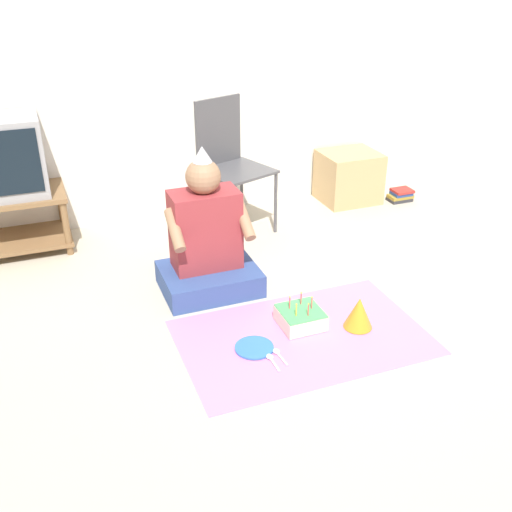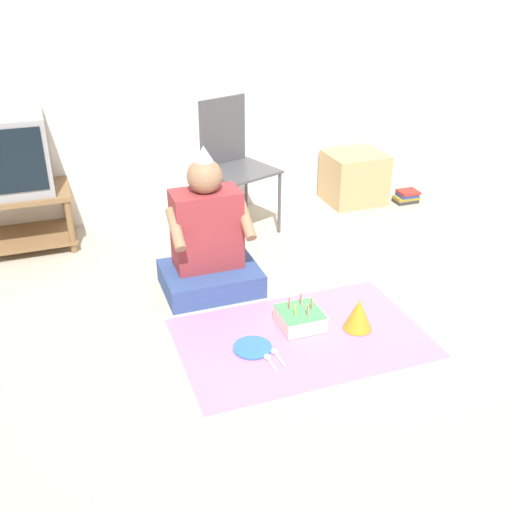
{
  "view_description": "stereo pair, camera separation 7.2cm",
  "coord_description": "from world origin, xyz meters",
  "px_view_note": "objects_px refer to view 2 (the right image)",
  "views": [
    {
      "loc": [
        -1.46,
        -2.16,
        1.82
      ],
      "look_at": [
        -0.42,
        0.52,
        0.35
      ],
      "focal_mm": 42.0,
      "sensor_mm": 36.0,
      "label": 1
    },
    {
      "loc": [
        -1.39,
        -2.19,
        1.82
      ],
      "look_at": [
        -0.42,
        0.52,
        0.35
      ],
      "focal_mm": 42.0,
      "sensor_mm": 36.0,
      "label": 2
    }
  ],
  "objects_px": {
    "person_seated": "(208,243)",
    "party_hat_blue": "(358,314)",
    "tv": "(12,154)",
    "birthday_cake": "(300,318)",
    "folding_chair": "(233,157)",
    "book_pile": "(407,197)",
    "paper_plate": "(252,347)",
    "cardboard_box_stack": "(354,178)"
  },
  "relations": [
    {
      "from": "folding_chair",
      "to": "paper_plate",
      "type": "xyz_separation_m",
      "value": [
        -0.37,
        -1.48,
        -0.52
      ]
    },
    {
      "from": "book_pile",
      "to": "person_seated",
      "type": "distance_m",
      "value": 2.04
    },
    {
      "from": "party_hat_blue",
      "to": "person_seated",
      "type": "bearing_deg",
      "value": 131.42
    },
    {
      "from": "book_pile",
      "to": "paper_plate",
      "type": "bearing_deg",
      "value": -141.3
    },
    {
      "from": "birthday_cake",
      "to": "party_hat_blue",
      "type": "relative_size",
      "value": 1.28
    },
    {
      "from": "book_pile",
      "to": "party_hat_blue",
      "type": "xyz_separation_m",
      "value": [
        -1.25,
        -1.49,
        0.05
      ]
    },
    {
      "from": "person_seated",
      "to": "tv",
      "type": "bearing_deg",
      "value": 136.78
    },
    {
      "from": "folding_chair",
      "to": "birthday_cake",
      "type": "bearing_deg",
      "value": -92.66
    },
    {
      "from": "tv",
      "to": "birthday_cake",
      "type": "xyz_separation_m",
      "value": [
        1.36,
        -1.54,
        -0.6
      ]
    },
    {
      "from": "tv",
      "to": "paper_plate",
      "type": "bearing_deg",
      "value": -57.53
    },
    {
      "from": "book_pile",
      "to": "paper_plate",
      "type": "distance_m",
      "value": 2.36
    },
    {
      "from": "tv",
      "to": "person_seated",
      "type": "xyz_separation_m",
      "value": [
        1.02,
        -0.96,
        -0.36
      ]
    },
    {
      "from": "person_seated",
      "to": "party_hat_blue",
      "type": "xyz_separation_m",
      "value": [
        0.63,
        -0.71,
        -0.2
      ]
    },
    {
      "from": "person_seated",
      "to": "folding_chair",
      "type": "bearing_deg",
      "value": 62.69
    },
    {
      "from": "birthday_cake",
      "to": "book_pile",
      "type": "bearing_deg",
      "value": 41.68
    },
    {
      "from": "tv",
      "to": "cardboard_box_stack",
      "type": "xyz_separation_m",
      "value": [
        2.5,
        -0.01,
        -0.45
      ]
    },
    {
      "from": "book_pile",
      "to": "person_seated",
      "type": "relative_size",
      "value": 0.22
    },
    {
      "from": "book_pile",
      "to": "paper_plate",
      "type": "height_order",
      "value": "book_pile"
    },
    {
      "from": "paper_plate",
      "to": "folding_chair",
      "type": "bearing_deg",
      "value": 75.78
    },
    {
      "from": "folding_chair",
      "to": "party_hat_blue",
      "type": "bearing_deg",
      "value": -81.64
    },
    {
      "from": "tv",
      "to": "party_hat_blue",
      "type": "relative_size",
      "value": 2.84
    },
    {
      "from": "folding_chair",
      "to": "book_pile",
      "type": "distance_m",
      "value": 1.55
    },
    {
      "from": "person_seated",
      "to": "birthday_cake",
      "type": "xyz_separation_m",
      "value": [
        0.34,
        -0.58,
        -0.24
      ]
    },
    {
      "from": "party_hat_blue",
      "to": "birthday_cake",
      "type": "bearing_deg",
      "value": 155.65
    },
    {
      "from": "person_seated",
      "to": "cardboard_box_stack",
      "type": "bearing_deg",
      "value": 32.84
    },
    {
      "from": "book_pile",
      "to": "paper_plate",
      "type": "xyz_separation_m",
      "value": [
        -1.84,
        -1.48,
        -0.04
      ]
    },
    {
      "from": "person_seated",
      "to": "birthday_cake",
      "type": "height_order",
      "value": "person_seated"
    },
    {
      "from": "birthday_cake",
      "to": "cardboard_box_stack",
      "type": "bearing_deg",
      "value": 53.54
    },
    {
      "from": "person_seated",
      "to": "paper_plate",
      "type": "relative_size",
      "value": 4.34
    },
    {
      "from": "party_hat_blue",
      "to": "book_pile",
      "type": "bearing_deg",
      "value": 50.07
    },
    {
      "from": "folding_chair",
      "to": "party_hat_blue",
      "type": "distance_m",
      "value": 1.57
    },
    {
      "from": "tv",
      "to": "party_hat_blue",
      "type": "distance_m",
      "value": 2.41
    },
    {
      "from": "cardboard_box_stack",
      "to": "birthday_cake",
      "type": "xyz_separation_m",
      "value": [
        -1.13,
        -1.53,
        -0.15
      ]
    },
    {
      "from": "tv",
      "to": "person_seated",
      "type": "bearing_deg",
      "value": -43.22
    },
    {
      "from": "person_seated",
      "to": "party_hat_blue",
      "type": "relative_size",
      "value": 4.95
    },
    {
      "from": "person_seated",
      "to": "birthday_cake",
      "type": "relative_size",
      "value": 3.87
    },
    {
      "from": "person_seated",
      "to": "party_hat_blue",
      "type": "bearing_deg",
      "value": -48.58
    },
    {
      "from": "birthday_cake",
      "to": "party_hat_blue",
      "type": "bearing_deg",
      "value": -24.35
    },
    {
      "from": "book_pile",
      "to": "party_hat_blue",
      "type": "bearing_deg",
      "value": -129.93
    },
    {
      "from": "tv",
      "to": "paper_plate",
      "type": "height_order",
      "value": "tv"
    },
    {
      "from": "cardboard_box_stack",
      "to": "party_hat_blue",
      "type": "xyz_separation_m",
      "value": [
        -0.85,
        -1.66,
        -0.11
      ]
    },
    {
      "from": "book_pile",
      "to": "birthday_cake",
      "type": "distance_m",
      "value": 2.05
    }
  ]
}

